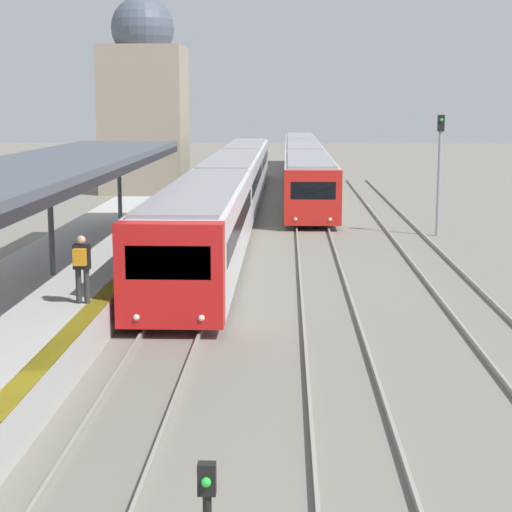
{
  "coord_description": "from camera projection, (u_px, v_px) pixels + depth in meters",
  "views": [
    {
      "loc": [
        2.85,
        -3.98,
        5.73
      ],
      "look_at": [
        2.02,
        19.15,
        1.58
      ],
      "focal_mm": 60.0,
      "sensor_mm": 36.0,
      "label": 1
    }
  ],
  "objects": [
    {
      "name": "train_far",
      "position": [
        303.0,
        161.0,
        61.32
      ],
      "size": [
        2.62,
        46.89,
        2.87
      ],
      "color": "red",
      "rests_on": "ground_plane"
    },
    {
      "name": "signal_mast_far",
      "position": [
        440.0,
        161.0,
        36.82
      ],
      "size": [
        0.28,
        0.29,
        5.23
      ],
      "color": "gray",
      "rests_on": "ground_plane"
    },
    {
      "name": "train_near",
      "position": [
        232.0,
        183.0,
        44.18
      ],
      "size": [
        2.68,
        47.84,
        2.99
      ],
      "color": "red",
      "rests_on": "ground_plane"
    },
    {
      "name": "person_on_platform",
      "position": [
        82.0,
        264.0,
        20.51
      ],
      "size": [
        0.4,
        0.4,
        1.66
      ],
      "color": "#2D2D33",
      "rests_on": "station_platform"
    },
    {
      "name": "platform_canopy",
      "position": [
        50.0,
        165.0,
        23.61
      ],
      "size": [
        4.0,
        24.86,
        3.22
      ],
      "color": "#4C515B",
      "rests_on": "station_platform"
    },
    {
      "name": "distant_domed_building",
      "position": [
        144.0,
        102.0,
        54.84
      ],
      "size": [
        5.2,
        5.2,
        12.37
      ],
      "color": "gray",
      "rests_on": "ground_plane"
    }
  ]
}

